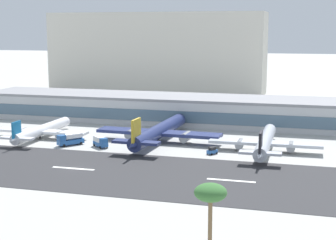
{
  "coord_description": "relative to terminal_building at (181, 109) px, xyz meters",
  "views": [
    {
      "loc": [
        61.19,
        -125.71,
        36.57
      ],
      "look_at": [
        16.61,
        32.19,
        8.57
      ],
      "focal_mm": 57.21,
      "sensor_mm": 36.0,
      "label": 1
    }
  ],
  "objects": [
    {
      "name": "runway_centreline_dash_5",
      "position": [
        32.44,
        -77.07,
        -5.17
      ],
      "size": [
        12.0,
        1.2,
        0.01
      ],
      "primitive_type": "cube",
      "color": "white",
      "rests_on": "runway_strip"
    },
    {
      "name": "distant_hotel_block",
      "position": [
        -39.95,
        97.1,
        17.68
      ],
      "size": [
        125.82,
        26.85,
        45.88
      ],
      "primitive_type": "cube",
      "color": "beige",
      "rests_on": "ground_plane"
    },
    {
      "name": "ground_plane",
      "position": [
        -9.32,
        -76.87,
        -5.26
      ],
      "size": [
        1400.0,
        1400.0,
        0.0
      ],
      "primitive_type": "plane",
      "color": "#A8A8A3"
    },
    {
      "name": "runway_centreline_dash_4",
      "position": [
        -9.68,
        -77.07,
        -5.17
      ],
      "size": [
        12.0,
        1.2,
        0.01
      ],
      "primitive_type": "cube",
      "color": "white",
      "rests_on": "runway_strip"
    },
    {
      "name": "service_baggage_tug_0",
      "position": [
        22.56,
        -50.74,
        -4.21
      ],
      "size": [
        3.1,
        3.56,
        2.2
      ],
      "rotation": [
        0.0,
        0.0,
        4.15
      ],
      "color": "#23569E",
      "rests_on": "ground_plane"
    },
    {
      "name": "service_box_truck_2",
      "position": [
        -12.98,
        -50.71,
        -3.47
      ],
      "size": [
        6.12,
        5.73,
        3.25
      ],
      "rotation": [
        0.0,
        0.0,
        5.57
      ],
      "color": "#23569E",
      "rests_on": "ground_plane"
    },
    {
      "name": "airliner_black_tail_gate_2",
      "position": [
        37.29,
        -43.71,
        -2.31
      ],
      "size": [
        33.9,
        44.24,
        9.23
      ],
      "rotation": [
        0.0,
        0.0,
        1.59
      ],
      "color": "silver",
      "rests_on": "ground_plane"
    },
    {
      "name": "airliner_blue_tail_gate_0",
      "position": [
        -37.68,
        -44.09,
        -2.6
      ],
      "size": [
        32.58,
        39.89,
        8.33
      ],
      "rotation": [
        0.0,
        0.0,
        1.58
      ],
      "color": "silver",
      "rests_on": "ground_plane"
    },
    {
      "name": "palm_tree_1",
      "position": [
        37.28,
        -127.78,
        7.02
      ],
      "size": [
        4.92,
        4.92,
        14.1
      ],
      "color": "brown",
      "rests_on": "ground_plane"
    },
    {
      "name": "runway_strip",
      "position": [
        -9.32,
        -77.07,
        -5.22
      ],
      "size": [
        800.0,
        39.94,
        0.08
      ],
      "primitive_type": "cube",
      "color": "#2D2D30",
      "rests_on": "ground_plane"
    },
    {
      "name": "terminal_building",
      "position": [
        0.0,
        0.0,
        0.0
      ],
      "size": [
        163.45,
        25.66,
        10.51
      ],
      "color": "#B7BABC",
      "rests_on": "ground_plane"
    },
    {
      "name": "airliner_gold_tail_gate_1",
      "position": [
        2.25,
        -39.42,
        -1.8
      ],
      "size": [
        41.76,
        51.99,
        10.85
      ],
      "rotation": [
        0.0,
        0.0,
        1.53
      ],
      "color": "navy",
      "rests_on": "ground_plane"
    },
    {
      "name": "service_fuel_truck_1",
      "position": [
        -23.22,
        -50.83,
        -3.23
      ],
      "size": [
        7.17,
        8.37,
        3.95
      ],
      "rotation": [
        0.0,
        0.0,
        4.07
      ],
      "color": "#23569E",
      "rests_on": "ground_plane"
    }
  ]
}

